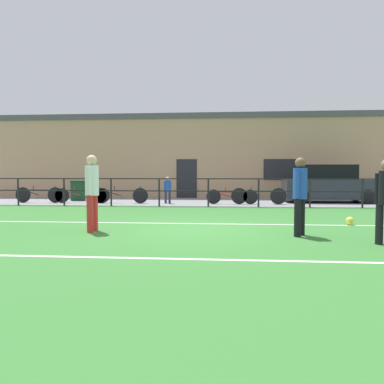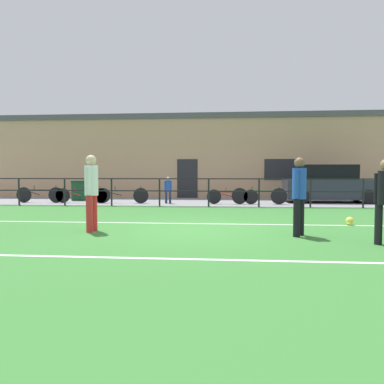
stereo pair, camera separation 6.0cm
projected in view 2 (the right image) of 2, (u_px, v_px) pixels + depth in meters
The scene contains 17 objects.
ground at pixel (197, 230), 8.93m from camera, with size 60.00×44.00×0.04m, color #387A33.
field_line_touchline at pixel (200, 224), 9.93m from camera, with size 36.00×0.11×0.00m, color white.
field_line_hash at pixel (183, 259), 5.85m from camera, with size 36.00×0.11×0.00m, color white.
pavement_strip at pixel (211, 202), 17.38m from camera, with size 48.00×5.00×0.02m, color gray.
perimeter_fence at pixel (209, 188), 14.86m from camera, with size 36.07×0.07×1.15m.
clubhouse_facade at pixel (214, 156), 20.94m from camera, with size 28.00×2.56×4.58m.
player_striker at pixel (91, 188), 8.56m from camera, with size 0.31×0.49×1.78m.
player_winger at pixel (299, 192), 7.94m from camera, with size 0.30×0.42×1.69m.
soccer_ball_match at pixel (350, 221), 9.65m from camera, with size 0.22×0.22×0.22m, color #E5E04C.
spectator_child at pixel (168, 188), 16.31m from camera, with size 0.32×0.21×1.18m.
parked_car_red at pixel (329, 185), 16.94m from camera, with size 4.14×1.78×1.72m.
bicycle_parked_0 at pixel (40, 195), 16.76m from camera, with size 2.22×0.04×0.79m.
bicycle_parked_1 at pixel (259, 196), 15.88m from camera, with size 2.36×0.04×0.78m.
bicycle_parked_2 at pixel (232, 196), 15.98m from camera, with size 2.22×0.04×0.73m.
bicycle_parked_3 at pixel (81, 195), 16.59m from camera, with size 2.39×0.04×0.75m.
bicycle_parked_4 at pixel (122, 195), 16.42m from camera, with size 2.41×0.04×0.77m.
trash_bin_0 at pixel (79, 190), 18.08m from camera, with size 0.60×0.51×0.97m.
Camera 2 is at (0.66, -8.84, 1.36)m, focal length 34.64 mm.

